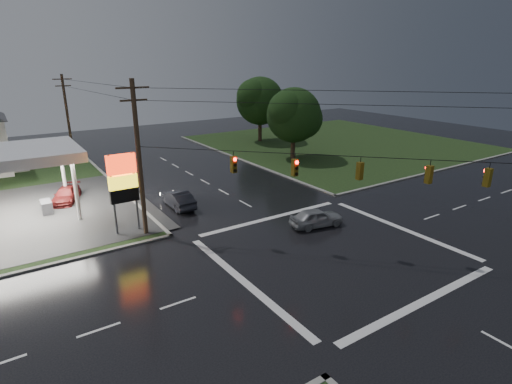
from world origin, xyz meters
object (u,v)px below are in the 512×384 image
tree_ne_near (295,115)px  car_crossing (317,217)px  tree_ne_far (261,101)px  car_north (178,199)px  utility_pole_nw (139,158)px  car_pump (66,195)px  utility_pole_n (68,116)px  pylon_sign (123,180)px

tree_ne_near → car_crossing: size_ratio=2.16×
tree_ne_far → car_north: bearing=-137.6°
tree_ne_far → car_crossing: (-15.27, -30.25, -5.47)m
utility_pole_nw → car_pump: size_ratio=2.49×
car_pump → utility_pole_nw: bearing=-47.4°
utility_pole_nw → car_north: (4.19, 3.97, -4.98)m
tree_ne_far → car_north: tree_ne_far is taller
utility_pole_n → car_crossing: 36.41m
car_pump → pylon_sign: bearing=-50.9°
utility_pole_nw → tree_ne_far: bearing=42.6°
pylon_sign → utility_pole_n: bearing=87.9°
tree_ne_near → car_north: (-19.45, -8.52, -4.82)m
car_crossing → utility_pole_n: bearing=29.0°
utility_pole_n → car_pump: 18.70m
utility_pole_n → car_crossing: bearing=-71.6°
utility_pole_nw → car_north: 7.62m
pylon_sign → car_pump: pylon_sign is taller
car_north → car_crossing: size_ratio=1.08×
pylon_sign → tree_ne_near: (24.64, 11.49, 1.55)m
utility_pole_nw → utility_pole_n: (0.00, 28.50, -0.25)m
utility_pole_n → utility_pole_nw: bearing=-90.0°
pylon_sign → utility_pole_nw: bearing=-45.0°
tree_ne_far → car_pump: tree_ne_far is taller
utility_pole_n → car_crossing: utility_pole_n is taller
tree_ne_far → car_pump: size_ratio=2.22×
car_crossing → car_pump: size_ratio=0.94×
pylon_sign → car_crossing: pylon_sign is taller
tree_ne_near → utility_pole_n: bearing=145.9°
utility_pole_nw → pylon_sign: bearing=135.0°
tree_ne_near → tree_ne_far: (3.01, 12.00, 0.62)m
tree_ne_near → car_crossing: 22.52m
utility_pole_n → pylon_sign: bearing=-92.1°
car_crossing → car_pump: 22.34m
tree_ne_near → car_pump: (-27.26, -1.70, -4.92)m
utility_pole_n → car_north: utility_pole_n is taller
pylon_sign → car_north: (5.19, 2.97, -3.27)m
pylon_sign → utility_pole_nw: 2.22m
pylon_sign → car_pump: 10.69m
tree_ne_near → car_pump: bearing=-176.4°
pylon_sign → utility_pole_nw: size_ratio=0.55×
car_crossing → pylon_sign: bearing=72.0°
utility_pole_nw → car_crossing: utility_pole_nw is taller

